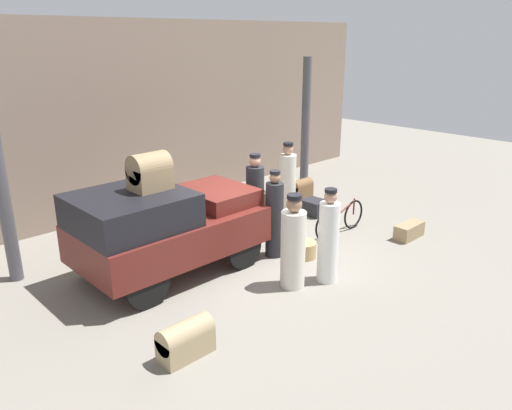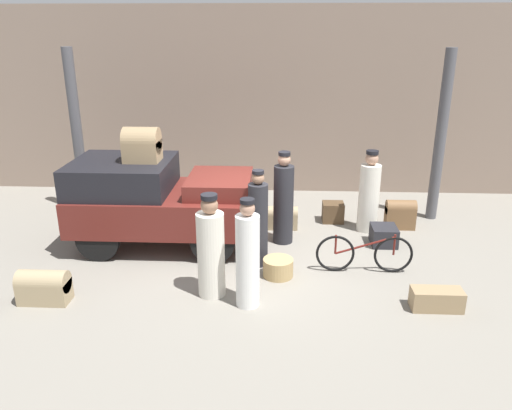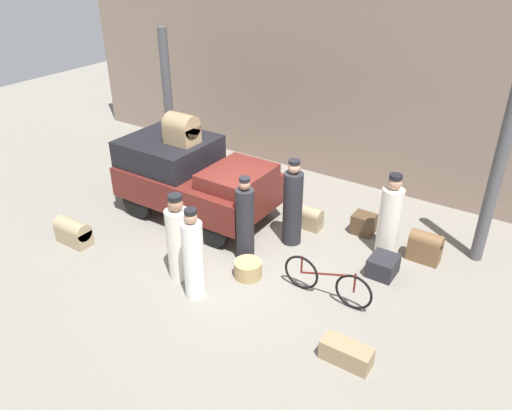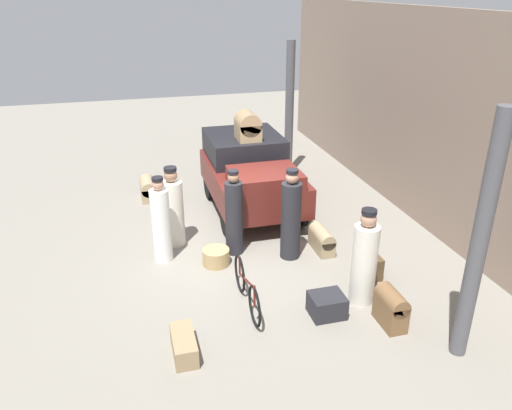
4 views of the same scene
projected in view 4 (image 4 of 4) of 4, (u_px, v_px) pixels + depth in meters
name	position (u px, v px, depth m)	size (l,w,h in m)	color
ground_plane	(244.00, 244.00, 10.25)	(30.00, 30.00, 0.00)	gray
station_building_facade	(434.00, 124.00, 10.31)	(16.00, 0.15, 4.50)	gray
canopy_pillar_left	(289.00, 110.00, 13.39)	(0.23, 0.23, 3.61)	#4C4C51
canopy_pillar_right	(479.00, 242.00, 6.54)	(0.23, 0.23, 3.61)	#4C4C51
truck	(250.00, 172.00, 11.51)	(3.33, 1.85, 1.64)	black
bicycle	(247.00, 288.00, 8.16)	(1.65, 0.04, 0.70)	black
wicker_basket	(216.00, 257.00, 9.47)	(0.51, 0.51, 0.31)	tan
porter_carrying_trunk	(234.00, 216.00, 9.64)	(0.34, 0.34, 1.73)	#232328
porter_lifting_near_truck	(173.00, 210.00, 9.99)	(0.43, 0.43, 1.66)	silver
conductor_in_dark_uniform	(364.00, 261.00, 8.13)	(0.41, 0.41, 1.69)	silver
porter_with_bicycle	(161.00, 223.00, 9.39)	(0.36, 0.36, 1.70)	white
porter_standing_middle	(291.00, 218.00, 9.47)	(0.38, 0.38, 1.81)	#232328
trunk_barrel_dark	(391.00, 307.00, 7.72)	(0.60, 0.31, 0.61)	brown
suitcase_black_upright	(148.00, 189.00, 12.33)	(0.75, 0.36, 0.53)	#9E8966
suitcase_small_leather	(322.00, 239.00, 9.93)	(0.73, 0.30, 0.48)	#9E8966
trunk_large_brown	(368.00, 267.00, 9.04)	(0.45, 0.39, 0.42)	#4C3823
trunk_wicker_pale	(184.00, 345.00, 7.16)	(0.75, 0.32, 0.32)	#937A56
trunk_umber_medium	(327.00, 305.00, 8.01)	(0.48, 0.55, 0.36)	#232328
trunk_on_truck_roof	(248.00, 127.00, 11.29)	(0.64, 0.51, 0.63)	#937A56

